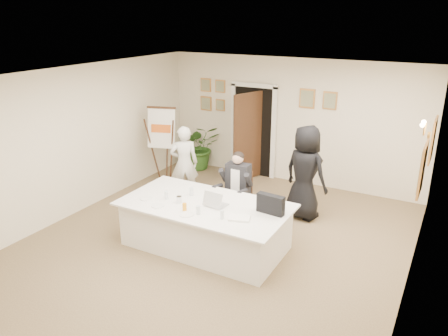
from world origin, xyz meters
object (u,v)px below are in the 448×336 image
seated_man (237,187)px  standing_woman (305,173)px  oj_glass (185,207)px  conference_table (205,225)px  flip_chart (164,150)px  paper_stack (239,218)px  potted_palm (199,146)px  laptop_bag (271,204)px  laptop (216,197)px  steel_jug (179,199)px  standing_man (184,163)px

seated_man → standing_woman: size_ratio=0.76×
standing_woman → oj_glass: 2.55m
conference_table → flip_chart: (-2.29, 2.00, 0.42)m
paper_stack → oj_glass: (-0.88, -0.16, 0.05)m
potted_palm → laptop_bag: size_ratio=2.58×
conference_table → seated_man: size_ratio=2.00×
conference_table → laptop: 0.56m
laptop_bag → standing_woman: bearing=95.7°
laptop_bag → paper_stack: laptop_bag is taller
laptop_bag → steel_jug: bearing=-161.7°
seated_man → oj_glass: (-0.16, -1.47, 0.16)m
potted_palm → laptop: size_ratio=3.14×
flip_chart → laptop_bag: 3.82m
laptop → oj_glass: size_ratio=2.77×
seated_man → oj_glass: 1.49m
flip_chart → standing_woman: standing_woman is taller
conference_table → seated_man: (0.02, 1.08, 0.29)m
seated_man → potted_palm: bearing=123.1°
standing_man → standing_woman: bearing=150.8°
potted_palm → paper_stack: size_ratio=3.60×
seated_man → steel_jug: size_ratio=12.45×
conference_table → seated_man: 1.12m
seated_man → standing_woman: (1.02, 0.78, 0.21)m
flip_chart → oj_glass: (2.15, -2.39, 0.03)m
standing_man → oj_glass: bearing=86.3°
potted_palm → laptop_bag: potted_palm is taller
steel_jug → potted_palm: bearing=117.1°
conference_table → potted_palm: potted_palm is taller
seated_man → potted_palm: size_ratio=1.21×
seated_man → flip_chart: size_ratio=0.78×
potted_palm → conference_table: bearing=-56.7°
seated_man → steel_jug: (-0.42, -1.25, 0.15)m
seated_man → standing_man: size_ratio=0.87×
seated_man → laptop: (0.16, -1.04, 0.23)m
standing_man → steel_jug: (1.01, -1.66, 0.05)m
potted_palm → oj_glass: potted_palm is taller
oj_glass → seated_man: bearing=83.8°
flip_chart → laptop: size_ratio=4.86×
standing_man → potted_palm: bearing=-104.8°
flip_chart → potted_palm: flip_chart is taller
flip_chart → standing_man: 1.01m
potted_palm → laptop: potted_palm is taller
conference_table → steel_jug: size_ratio=24.91×
conference_table → laptop: (0.19, 0.05, 0.52)m
conference_table → laptop: laptop is taller
seated_man → standing_man: (-1.43, 0.42, 0.10)m
oj_glass → steel_jug: (-0.26, 0.23, -0.01)m
standing_woman → paper_stack: bearing=99.4°
standing_man → potted_palm: 1.94m
standing_man → potted_palm: (-0.75, 1.78, -0.22)m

